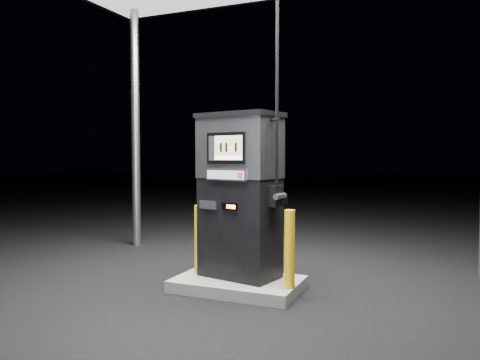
% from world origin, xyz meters
% --- Properties ---
extents(ground, '(80.00, 80.00, 0.00)m').
position_xyz_m(ground, '(0.00, 0.00, 0.00)').
color(ground, black).
rests_on(ground, ground).
extents(pump_island, '(1.60, 1.00, 0.15)m').
position_xyz_m(pump_island, '(0.00, 0.00, 0.07)').
color(pump_island, slate).
rests_on(pump_island, ground).
extents(fuel_dispenser, '(1.23, 0.84, 4.43)m').
position_xyz_m(fuel_dispenser, '(-0.01, 0.10, 1.25)').
color(fuel_dispenser, black).
rests_on(fuel_dispenser, pump_island).
extents(bollard_left, '(0.12, 0.12, 0.92)m').
position_xyz_m(bollard_left, '(-0.59, 0.05, 0.61)').
color(bollard_left, yellow).
rests_on(bollard_left, pump_island).
extents(bollard_right, '(0.13, 0.13, 0.94)m').
position_xyz_m(bollard_right, '(0.74, -0.15, 0.62)').
color(bollard_right, yellow).
rests_on(bollard_right, pump_island).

